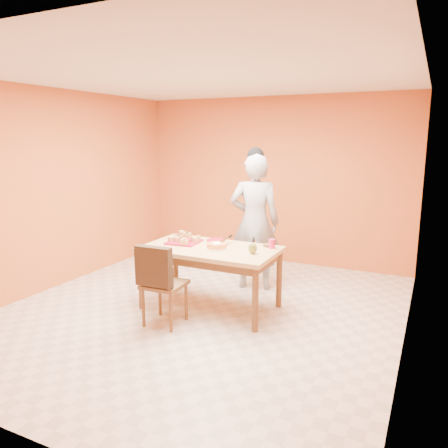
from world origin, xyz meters
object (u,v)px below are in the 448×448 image
at_px(person, 255,222).
at_px(red_dinner_plate, 216,240).
at_px(sponge_cake, 217,246).
at_px(magenta_glass, 272,244).
at_px(pastry_platter, 184,242).
at_px(dining_chair, 163,283).
at_px(dining_table, 210,255).
at_px(checker_tin, 267,245).
at_px(egg_ornament, 253,248).

bearing_deg(person, red_dinner_plate, 48.70).
bearing_deg(red_dinner_plate, sponge_cake, -61.66).
bearing_deg(magenta_glass, pastry_platter, -168.15).
bearing_deg(person, sponge_cake, 69.37).
relative_size(dining_chair, person, 0.51).
xyz_separation_m(dining_table, person, (0.20, 0.92, 0.26)).
relative_size(dining_chair, pastry_platter, 2.50).
height_order(pastry_platter, sponge_cake, sponge_cake).
relative_size(person, magenta_glass, 16.69).
height_order(red_dinner_plate, checker_tin, checker_tin).
xyz_separation_m(pastry_platter, magenta_glass, (1.07, 0.23, 0.04)).
bearing_deg(pastry_platter, magenta_glass, 11.85).
height_order(sponge_cake, egg_ornament, egg_ornament).
bearing_deg(pastry_platter, sponge_cake, -10.56).
distance_m(magenta_glass, checker_tin, 0.09).
bearing_deg(red_dinner_plate, checker_tin, 0.01).
bearing_deg(person, dining_table, 62.70).
relative_size(person, egg_ornament, 14.39).
bearing_deg(sponge_cake, person, 84.55).
distance_m(pastry_platter, egg_ornament, 0.97).
height_order(person, sponge_cake, person).
distance_m(person, magenta_glass, 0.80).
relative_size(pastry_platter, magenta_glass, 3.38).
height_order(dining_table, person, person).
height_order(red_dinner_plate, sponge_cake, sponge_cake).
bearing_deg(pastry_platter, red_dinner_plate, 41.59).
bearing_deg(person, pastry_platter, 40.16).
bearing_deg(dining_chair, pastry_platter, 99.81).
xyz_separation_m(person, magenta_glass, (0.48, -0.63, -0.11)).
bearing_deg(red_dinner_plate, pastry_platter, -138.41).
xyz_separation_m(dining_chair, magenta_glass, (0.92, 0.93, 0.33)).
bearing_deg(sponge_cake, checker_tin, 36.38).
distance_m(dining_table, pastry_platter, 0.42).
bearing_deg(dining_chair, sponge_cake, 57.92).
bearing_deg(red_dinner_plate, person, 63.88).
relative_size(dining_table, magenta_glass, 14.50).
xyz_separation_m(person, sponge_cake, (-0.09, -0.95, -0.12)).
distance_m(dining_table, dining_chair, 0.72).
height_order(sponge_cake, magenta_glass, magenta_glass).
relative_size(dining_table, sponge_cake, 6.65).
bearing_deg(egg_ornament, pastry_platter, 154.27).
distance_m(dining_table, sponge_cake, 0.17).
xyz_separation_m(dining_chair, pastry_platter, (-0.16, 0.71, 0.29)).
xyz_separation_m(dining_chair, checker_tin, (0.84, 0.98, 0.29)).
bearing_deg(pastry_platter, dining_table, -8.20).
bearing_deg(dining_table, sponge_cake, -19.06).
xyz_separation_m(red_dinner_plate, checker_tin, (0.69, 0.00, 0.01)).
bearing_deg(magenta_glass, person, 126.97).
relative_size(person, pastry_platter, 4.94).
distance_m(red_dinner_plate, checker_tin, 0.69).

